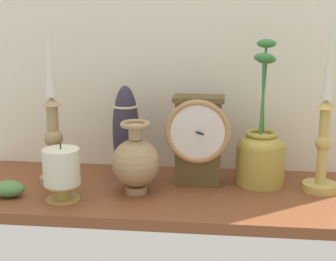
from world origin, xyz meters
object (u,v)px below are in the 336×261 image
candlestick_tall_center (53,128)px  brass_vase_bulbous (136,161)px  mantel_clock (198,138)px  pillar_candle_front (62,171)px  brass_vase_jar (261,153)px  tall_ceramic_vase (126,132)px  candlestick_tall_left (324,132)px

candlestick_tall_center → brass_vase_bulbous: size_ratio=2.32×
mantel_clock → candlestick_tall_center: (-33.63, -3.23, 2.23)cm
brass_vase_bulbous → pillar_candle_front: size_ratio=1.30×
brass_vase_jar → tall_ceramic_vase: (-32.28, 0.94, 4.00)cm
tall_ceramic_vase → brass_vase_jar: bearing=-1.7°
brass_vase_bulbous → mantel_clock: bearing=28.3°
mantel_clock → brass_vase_jar: (14.61, 2.29, -3.70)cm
brass_vase_jar → tall_ceramic_vase: bearing=178.3°
candlestick_tall_center → tall_ceramic_vase: bearing=22.0°
candlestick_tall_left → pillar_candle_front: candlestick_tall_left is taller
candlestick_tall_center → tall_ceramic_vase: size_ratio=1.67×
candlestick_tall_center → brass_vase_jar: size_ratio=1.13×
brass_vase_bulbous → tall_ceramic_vase: 12.02cm
candlestick_tall_left → brass_vase_bulbous: size_ratio=2.41×
mantel_clock → brass_vase_jar: brass_vase_jar is taller
candlestick_tall_left → candlestick_tall_center: bearing=-178.1°
brass_vase_bulbous → brass_vase_jar: size_ratio=0.49×
candlestick_tall_center → brass_vase_jar: 48.91cm
mantel_clock → candlestick_tall_center: 33.86cm
candlestick_tall_left → candlestick_tall_center: candlestick_tall_left is taller
candlestick_tall_left → tall_ceramic_vase: candlestick_tall_left is taller
candlestick_tall_center → brass_vase_bulbous: (20.19, -3.99, -6.12)cm
brass_vase_bulbous → pillar_candle_front: 16.37cm
mantel_clock → brass_vase_bulbous: mantel_clock is taller
pillar_candle_front → mantel_clock: bearing=25.4°
mantel_clock → brass_vase_bulbous: bearing=-151.7°
brass_vase_bulbous → tall_ceramic_vase: bearing=112.1°
brass_vase_jar → candlestick_tall_center: bearing=-173.5°
mantel_clock → brass_vase_jar: size_ratio=0.62×
brass_vase_jar → pillar_candle_front: brass_vase_jar is taller
candlestick_tall_center → pillar_candle_front: size_ratio=3.02×
brass_vase_jar → pillar_candle_front: (-43.13, -15.81, -0.99)cm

